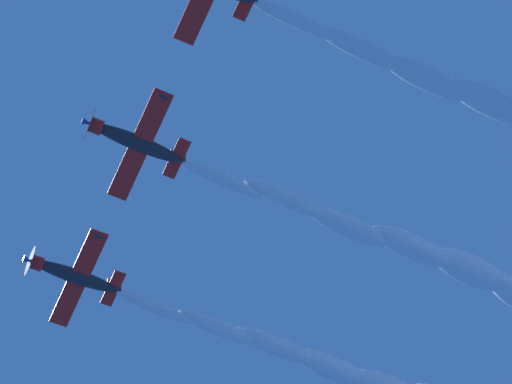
% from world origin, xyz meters
% --- Properties ---
extents(airplane_left_wingman, '(8.82, 9.70, 3.00)m').
position_xyz_m(airplane_left_wingman, '(0.61, -3.49, 86.17)').
color(airplane_left_wingman, '#232328').
extents(airplane_right_wingman, '(8.84, 9.71, 3.40)m').
position_xyz_m(airplane_right_wingman, '(-5.31, 9.87, 87.28)').
color(airplane_right_wingman, '#232328').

